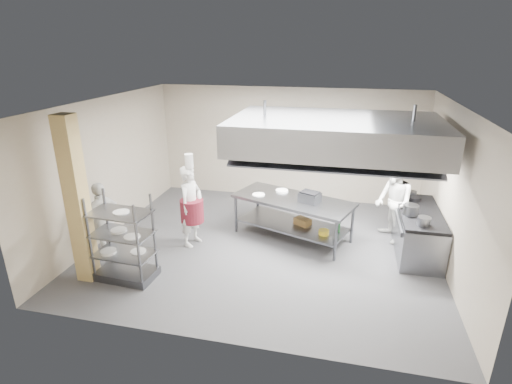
% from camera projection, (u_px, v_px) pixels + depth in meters
% --- Properties ---
extents(floor, '(7.00, 7.00, 0.00)m').
position_uv_depth(floor, '(265.00, 246.00, 8.49)').
color(floor, '#313133').
rests_on(floor, ground).
extents(ceiling, '(7.00, 7.00, 0.00)m').
position_uv_depth(ceiling, '(266.00, 103.00, 7.44)').
color(ceiling, silver).
rests_on(ceiling, wall_back).
extents(wall_back, '(7.00, 0.00, 7.00)m').
position_uv_depth(wall_back, '(288.00, 144.00, 10.70)').
color(wall_back, tan).
rests_on(wall_back, ground).
extents(wall_left, '(0.00, 6.00, 6.00)m').
position_uv_depth(wall_left, '(108.00, 168.00, 8.70)').
color(wall_left, tan).
rests_on(wall_left, ground).
extents(wall_right, '(0.00, 6.00, 6.00)m').
position_uv_depth(wall_right, '(454.00, 193.00, 7.23)').
color(wall_right, tan).
rests_on(wall_right, ground).
extents(column, '(0.30, 0.30, 3.00)m').
position_uv_depth(column, '(77.00, 202.00, 6.84)').
color(column, tan).
rests_on(column, floor).
extents(exhaust_hood, '(4.00, 2.50, 0.60)m').
position_uv_depth(exhaust_hood, '(335.00, 134.00, 7.74)').
color(exhaust_hood, gray).
rests_on(exhaust_hood, ceiling).
extents(hood_strip_a, '(1.60, 0.12, 0.04)m').
position_uv_depth(hood_strip_a, '(289.00, 147.00, 8.04)').
color(hood_strip_a, white).
rests_on(hood_strip_a, exhaust_hood).
extents(hood_strip_b, '(1.60, 0.12, 0.04)m').
position_uv_depth(hood_strip_b, '(382.00, 152.00, 7.66)').
color(hood_strip_b, white).
rests_on(hood_strip_b, exhaust_hood).
extents(wall_shelf, '(1.50, 0.28, 0.04)m').
position_uv_depth(wall_shelf, '(357.00, 150.00, 10.18)').
color(wall_shelf, gray).
rests_on(wall_shelf, wall_back).
extents(island, '(2.77, 1.88, 0.91)m').
position_uv_depth(island, '(292.00, 218.00, 8.73)').
color(island, gray).
rests_on(island, floor).
extents(island_worktop, '(2.77, 1.88, 0.06)m').
position_uv_depth(island_worktop, '(293.00, 200.00, 8.59)').
color(island_worktop, gray).
rests_on(island_worktop, island).
extents(island_undershelf, '(2.54, 1.71, 0.04)m').
position_uv_depth(island_undershelf, '(292.00, 224.00, 8.79)').
color(island_undershelf, slate).
rests_on(island_undershelf, island).
extents(pass_rack, '(1.10, 0.69, 1.59)m').
position_uv_depth(pass_rack, '(122.00, 238.00, 7.09)').
color(pass_rack, slate).
rests_on(pass_rack, floor).
extents(cooking_range, '(0.80, 2.00, 0.84)m').
position_uv_depth(cooking_range, '(417.00, 232.00, 8.15)').
color(cooking_range, gray).
rests_on(cooking_range, floor).
extents(range_top, '(0.78, 1.96, 0.06)m').
position_uv_depth(range_top, '(420.00, 212.00, 7.99)').
color(range_top, black).
rests_on(range_top, cooking_range).
extents(chef_head, '(0.55, 0.71, 1.73)m').
position_uv_depth(chef_head, '(191.00, 206.00, 8.30)').
color(chef_head, silver).
rests_on(chef_head, floor).
extents(chef_line, '(0.92, 1.03, 1.77)m').
position_uv_depth(chef_line, '(393.00, 202.00, 8.45)').
color(chef_line, silver).
rests_on(chef_line, floor).
extents(chef_plating, '(0.62, 0.99, 1.57)m').
position_uv_depth(chef_plating, '(104.00, 221.00, 7.82)').
color(chef_plating, silver).
rests_on(chef_plating, floor).
extents(griddle, '(0.50, 0.45, 0.20)m').
position_uv_depth(griddle, '(310.00, 197.00, 8.38)').
color(griddle, slate).
rests_on(griddle, island_worktop).
extents(wicker_basket, '(0.41, 0.37, 0.15)m').
position_uv_depth(wicker_basket, '(303.00, 221.00, 8.72)').
color(wicker_basket, brown).
rests_on(wicker_basket, island_undershelf).
extents(stockpot, '(0.29, 0.29, 0.20)m').
position_uv_depth(stockpot, '(411.00, 210.00, 7.77)').
color(stockpot, gray).
rests_on(stockpot, range_top).
extents(plate_stack, '(0.28, 0.28, 0.05)m').
position_uv_depth(plate_stack, '(124.00, 252.00, 7.19)').
color(plate_stack, white).
rests_on(plate_stack, pass_rack).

